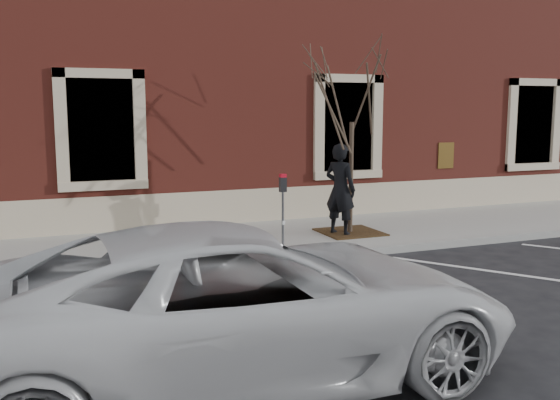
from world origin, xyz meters
name	(u,v)px	position (x,y,z in m)	size (l,w,h in m)	color
ground	(292,262)	(0.00, 0.00, 0.00)	(120.00, 120.00, 0.00)	#28282B
sidewalk_near	(260,240)	(0.00, 1.75, 0.07)	(40.00, 3.50, 0.15)	#A1A097
curb_near	(293,259)	(0.00, -0.05, 0.07)	(40.00, 0.12, 0.15)	#9E9E99
parking_stripes	(347,294)	(0.00, -2.20, 0.00)	(28.00, 4.40, 0.01)	silver
building_civic	(189,69)	(0.00, 7.74, 4.00)	(40.00, 8.62, 8.00)	maroon
man	(340,189)	(1.69, 1.33, 1.14)	(0.72, 0.47, 1.98)	black
parking_meter	(283,197)	(0.08, 0.65, 1.16)	(0.13, 0.10, 1.45)	#595B60
tree_grate	(350,232)	(1.99, 1.42, 0.17)	(1.26, 1.26, 0.03)	#452C16
sapling	(352,91)	(1.99, 1.42, 3.23)	(2.64, 2.64, 4.40)	#4A392D
white_truck	(240,303)	(-2.49, -4.49, 0.83)	(2.75, 5.97, 1.66)	silver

